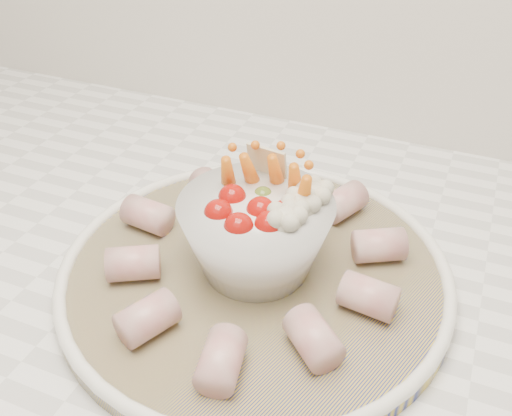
% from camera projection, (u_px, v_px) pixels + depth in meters
% --- Properties ---
extents(serving_platter, '(0.46, 0.46, 0.02)m').
position_uv_depth(serving_platter, '(255.00, 271.00, 0.54)').
color(serving_platter, navy).
rests_on(serving_platter, kitchen_counter).
extents(veggie_bowl, '(0.14, 0.14, 0.11)m').
position_uv_depth(veggie_bowl, '(258.00, 231.00, 0.51)').
color(veggie_bowl, silver).
rests_on(veggie_bowl, serving_platter).
extents(cured_meat_rolls, '(0.28, 0.29, 0.03)m').
position_uv_depth(cured_meat_rolls, '(254.00, 254.00, 0.53)').
color(cured_meat_rolls, '#BB5558').
rests_on(cured_meat_rolls, serving_platter).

